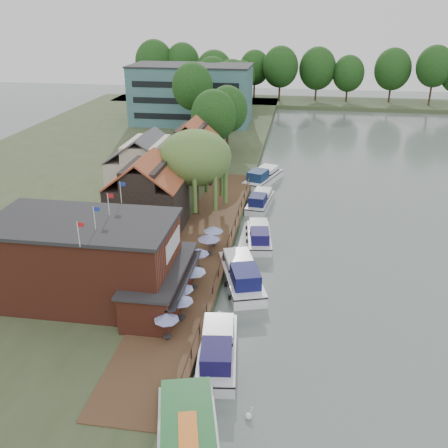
# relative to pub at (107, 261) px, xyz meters

# --- Properties ---
(ground) EXTENTS (260.00, 260.00, 0.00)m
(ground) POSITION_rel_pub_xyz_m (14.00, 1.00, -4.65)
(ground) COLOR #56645F
(ground) RESTS_ON ground
(land_bank) EXTENTS (50.00, 140.00, 1.00)m
(land_bank) POSITION_rel_pub_xyz_m (-16.00, 36.00, -4.15)
(land_bank) COLOR #384728
(land_bank) RESTS_ON ground
(quay_deck) EXTENTS (6.00, 50.00, 0.10)m
(quay_deck) POSITION_rel_pub_xyz_m (6.00, 11.00, -3.60)
(quay_deck) COLOR #47301E
(quay_deck) RESTS_ON land_bank
(quay_rail) EXTENTS (0.20, 49.00, 1.00)m
(quay_rail) POSITION_rel_pub_xyz_m (8.70, 11.50, -3.15)
(quay_rail) COLOR black
(quay_rail) RESTS_ON land_bank
(pub) EXTENTS (20.00, 11.00, 7.30)m
(pub) POSITION_rel_pub_xyz_m (0.00, 0.00, 0.00)
(pub) COLOR maroon
(pub) RESTS_ON land_bank
(hotel_block) EXTENTS (25.40, 12.40, 12.30)m
(hotel_block) POSITION_rel_pub_xyz_m (-8.00, 71.00, 2.50)
(hotel_block) COLOR #38666B
(hotel_block) RESTS_ON land_bank
(cottage_a) EXTENTS (8.60, 7.60, 8.50)m
(cottage_a) POSITION_rel_pub_xyz_m (-1.00, 15.00, 0.60)
(cottage_a) COLOR black
(cottage_a) RESTS_ON land_bank
(cottage_b) EXTENTS (9.60, 8.60, 8.50)m
(cottage_b) POSITION_rel_pub_xyz_m (-4.00, 25.00, 0.60)
(cottage_b) COLOR beige
(cottage_b) RESTS_ON land_bank
(cottage_c) EXTENTS (7.60, 7.60, 8.50)m
(cottage_c) POSITION_rel_pub_xyz_m (0.00, 34.00, 0.60)
(cottage_c) COLOR black
(cottage_c) RESTS_ON land_bank
(willow) EXTENTS (8.60, 8.60, 10.43)m
(willow) POSITION_rel_pub_xyz_m (3.50, 20.00, 1.56)
(willow) COLOR #476B2D
(willow) RESTS_ON land_bank
(umbrella_0) EXTENTS (1.94, 1.94, 2.38)m
(umbrella_0) POSITION_rel_pub_xyz_m (6.45, -5.14, -2.36)
(umbrella_0) COLOR navy
(umbrella_0) RESTS_ON quay_deck
(umbrella_1) EXTENTS (2.02, 2.02, 2.38)m
(umbrella_1) POSITION_rel_pub_xyz_m (6.93, -2.52, -2.36)
(umbrella_1) COLOR navy
(umbrella_1) RESTS_ON quay_deck
(umbrella_2) EXTENTS (2.02, 2.02, 2.38)m
(umbrella_2) POSITION_rel_pub_xyz_m (6.57, -0.71, -2.36)
(umbrella_2) COLOR #1B2B97
(umbrella_2) RESTS_ON quay_deck
(umbrella_3) EXTENTS (2.30, 2.30, 2.38)m
(umbrella_3) POSITION_rel_pub_xyz_m (6.91, 2.27, -2.36)
(umbrella_3) COLOR navy
(umbrella_3) RESTS_ON quay_deck
(umbrella_4) EXTENTS (2.12, 2.12, 2.38)m
(umbrella_4) POSITION_rel_pub_xyz_m (6.62, 5.84, -2.36)
(umbrella_4) COLOR #1C1D9D
(umbrella_4) RESTS_ON quay_deck
(umbrella_5) EXTENTS (2.29, 2.29, 2.38)m
(umbrella_5) POSITION_rel_pub_xyz_m (7.07, 9.10, -2.36)
(umbrella_5) COLOR navy
(umbrella_5) RESTS_ON quay_deck
(umbrella_6) EXTENTS (2.10, 2.10, 2.38)m
(umbrella_6) POSITION_rel_pub_xyz_m (7.17, 11.16, -2.36)
(umbrella_6) COLOR navy
(umbrella_6) RESTS_ON quay_deck
(cruiser_0) EXTENTS (4.32, 10.17, 2.39)m
(cruiser_0) POSITION_rel_pub_xyz_m (10.34, -5.37, -3.46)
(cruiser_0) COLOR silver
(cruiser_0) RESTS_ON ground
(cruiser_1) EXTENTS (6.45, 11.15, 2.60)m
(cruiser_1) POSITION_rel_pub_xyz_m (10.76, 5.96, -3.35)
(cruiser_1) COLOR white
(cruiser_1) RESTS_ON ground
(cruiser_2) EXTENTS (4.04, 9.31, 2.15)m
(cruiser_2) POSITION_rel_pub_xyz_m (11.62, 15.34, -3.58)
(cruiser_2) COLOR silver
(cruiser_2) RESTS_ON ground
(cruiser_3) EXTENTS (3.95, 9.33, 2.16)m
(cruiser_3) POSITION_rel_pub_xyz_m (10.80, 26.30, -3.57)
(cruiser_3) COLOR silver
(cruiser_3) RESTS_ON ground
(cruiser_4) EXTENTS (6.42, 10.75, 2.49)m
(cruiser_4) POSITION_rel_pub_xyz_m (10.40, 35.84, -3.40)
(cruiser_4) COLOR white
(cruiser_4) RESTS_ON ground
(swan) EXTENTS (0.44, 0.44, 0.44)m
(swan) POSITION_rel_pub_xyz_m (13.29, -10.95, -4.43)
(swan) COLOR white
(swan) RESTS_ON ground
(bank_tree_0) EXTENTS (7.29, 7.29, 11.56)m
(bank_tree_0) POSITION_rel_pub_xyz_m (1.66, 43.25, 2.13)
(bank_tree_0) COLOR #143811
(bank_tree_0) RESTS_ON land_bank
(bank_tree_1) EXTENTS (6.94, 6.94, 11.31)m
(bank_tree_1) POSITION_rel_pub_xyz_m (2.95, 49.38, 2.01)
(bank_tree_1) COLOR #143811
(bank_tree_1) RESTS_ON land_bank
(bank_tree_2) EXTENTS (7.59, 7.59, 14.17)m
(bank_tree_2) POSITION_rel_pub_xyz_m (-4.72, 57.30, 3.43)
(bank_tree_2) COLOR #143811
(bank_tree_2) RESTS_ON land_bank
(bank_tree_3) EXTENTS (7.33, 7.33, 13.39)m
(bank_tree_3) POSITION_rel_pub_xyz_m (-4.64, 78.19, 3.04)
(bank_tree_3) COLOR #143811
(bank_tree_3) RESTS_ON land_bank
(bank_tree_4) EXTENTS (8.91, 8.91, 12.17)m
(bank_tree_4) POSITION_rel_pub_xyz_m (-1.23, 85.42, 2.43)
(bank_tree_4) COLOR #143811
(bank_tree_4) RESTS_ON land_bank
(bank_tree_5) EXTENTS (7.00, 7.00, 11.02)m
(bank_tree_5) POSITION_rel_pub_xyz_m (-0.25, 95.49, 1.86)
(bank_tree_5) COLOR #143811
(bank_tree_5) RESTS_ON land_bank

